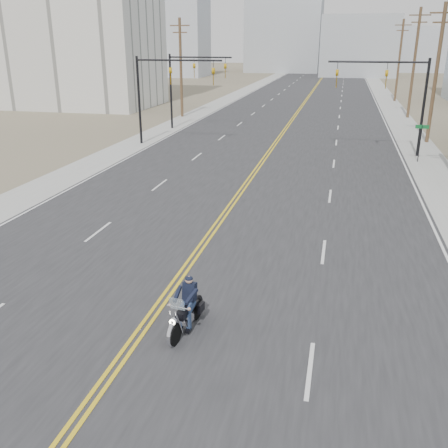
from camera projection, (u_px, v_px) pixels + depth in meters
road at (307, 99)px, 74.42m from camera, size 20.00×200.00×0.01m
sidewalk_left at (232, 97)px, 76.88m from camera, size 3.00×200.00×0.01m
sidewalk_right at (387, 101)px, 71.96m from camera, size 3.00×200.00×0.01m
traffic_mast_left at (162, 83)px, 39.91m from camera, size 7.10×0.26×7.00m
traffic_mast_right at (396, 88)px, 36.07m from camera, size 7.10×0.26×7.00m
traffic_mast_far at (187, 77)px, 47.31m from camera, size 6.10×0.26×7.00m
street_sign at (421, 137)px, 34.93m from camera, size 0.90×0.06×2.62m
utility_pole_c at (436, 72)px, 40.53m from camera, size 2.20×0.30×11.00m
utility_pole_d at (414, 62)px, 54.15m from camera, size 2.20×0.30×11.50m
utility_pole_e at (399, 59)px, 69.78m from camera, size 2.20×0.30×11.00m
utility_pole_left at (181, 67)px, 55.10m from camera, size 2.20×0.30×10.50m
haze_bldg_a at (176, 28)px, 119.26m from camera, size 14.00×12.00×22.00m
haze_bldg_b at (359, 46)px, 120.59m from camera, size 18.00×14.00×14.00m
haze_bldg_d at (285, 22)px, 136.51m from camera, size 20.00×15.00×26.00m
haze_bldg_e at (419, 49)px, 140.15m from camera, size 14.00×14.00×12.00m
haze_bldg_f at (142, 42)px, 137.21m from camera, size 12.00×12.00×16.00m
motorcyclist at (185, 306)px, 14.52m from camera, size 1.19×2.24×1.67m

